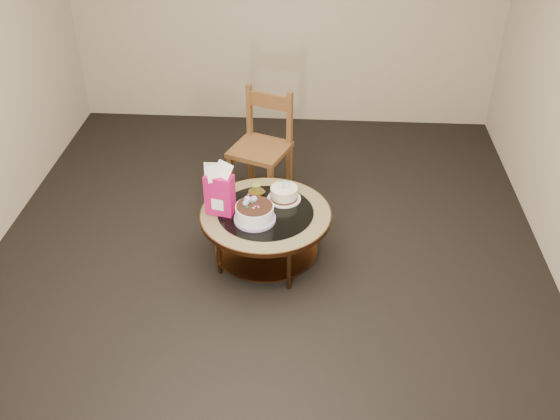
# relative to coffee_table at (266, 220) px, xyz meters

# --- Properties ---
(ground) EXTENTS (5.00, 5.00, 0.00)m
(ground) POSITION_rel_coffee_table_xyz_m (-0.00, 0.00, -0.38)
(ground) COLOR black
(ground) RESTS_ON ground
(room_walls) EXTENTS (4.52, 5.02, 2.61)m
(room_walls) POSITION_rel_coffee_table_xyz_m (-0.00, 0.00, 1.16)
(room_walls) COLOR tan
(room_walls) RESTS_ON ground
(coffee_table) EXTENTS (1.02, 1.02, 0.46)m
(coffee_table) POSITION_rel_coffee_table_xyz_m (0.00, 0.00, 0.00)
(coffee_table) COLOR brown
(coffee_table) RESTS_ON ground
(decorated_cake) EXTENTS (0.32, 0.32, 0.18)m
(decorated_cake) POSITION_rel_coffee_table_xyz_m (-0.07, -0.11, 0.14)
(decorated_cake) COLOR #AD92CE
(decorated_cake) RESTS_ON coffee_table
(cream_cake) EXTENTS (0.27, 0.27, 0.17)m
(cream_cake) POSITION_rel_coffee_table_xyz_m (0.13, 0.18, 0.13)
(cream_cake) COLOR white
(cream_cake) RESTS_ON coffee_table
(gift_bag) EXTENTS (0.23, 0.19, 0.42)m
(gift_bag) POSITION_rel_coffee_table_xyz_m (-0.34, -0.02, 0.29)
(gift_bag) COLOR #BF1258
(gift_bag) RESTS_ON coffee_table
(pillar_candle) EXTENTS (0.14, 0.14, 0.10)m
(pillar_candle) POSITION_rel_coffee_table_xyz_m (-0.09, 0.25, 0.11)
(pillar_candle) COLOR #C7BD52
(pillar_candle) RESTS_ON coffee_table
(dining_chair) EXTENTS (0.60, 0.60, 1.00)m
(dining_chair) POSITION_rel_coffee_table_xyz_m (-0.11, 0.94, 0.13)
(dining_chair) COLOR brown
(dining_chair) RESTS_ON ground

